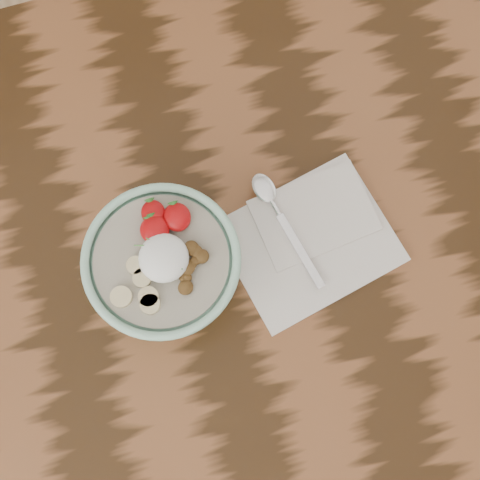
{
  "coord_description": "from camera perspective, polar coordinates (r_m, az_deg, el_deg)",
  "views": [
    {
      "loc": [
        0.34,
        -24.26,
        170.7
      ],
      "look_at": [
        6.03,
        -5.44,
        87.24
      ],
      "focal_mm": 50.0,
      "sensor_mm": 36.0,
      "label": 1
    }
  ],
  "objects": [
    {
      "name": "spoon",
      "position": [
        0.98,
        2.83,
        3.13
      ],
      "size": [
        6.19,
        19.3,
        1.01
      ],
      "rotation": [
        0.0,
        0.0,
        0.21
      ],
      "color": "silver",
      "rests_on": "napkin"
    },
    {
      "name": "napkin",
      "position": [
        0.98,
        6.05,
        0.3
      ],
      "size": [
        26.45,
        23.01,
        1.42
      ],
      "rotation": [
        0.0,
        0.0,
        0.21
      ],
      "color": "silver",
      "rests_on": "table"
    },
    {
      "name": "breakfast_bowl",
      "position": [
        0.91,
        -6.45,
        -2.19
      ],
      "size": [
        20.85,
        20.85,
        14.28
      ],
      "rotation": [
        0.0,
        0.0,
        0.12
      ],
      "color": "#9CD2B7",
      "rests_on": "table"
    },
    {
      "name": "table",
      "position": [
        1.08,
        -3.91,
        -0.83
      ],
      "size": [
        160.0,
        90.0,
        75.0
      ],
      "color": "black",
      "rests_on": "ground"
    }
  ]
}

